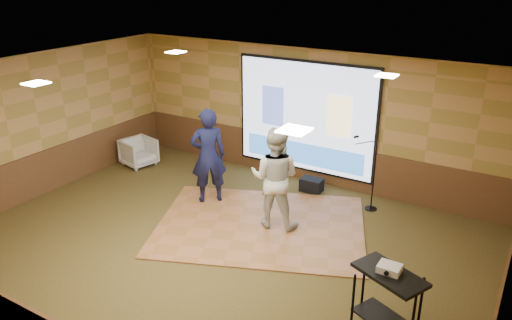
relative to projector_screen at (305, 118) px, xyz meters
The scene contains 18 objects.
ground 3.74m from the projector_screen, 90.00° to the right, with size 9.00×9.00×0.00m, color #2A3417.
room_shell 3.49m from the projector_screen, 90.00° to the right, with size 9.04×7.04×3.02m.
wainscot_back 1.00m from the projector_screen, 90.00° to the left, with size 9.00×0.04×0.95m, color #51301B.
wainscot_left 5.73m from the projector_screen, 142.51° to the right, with size 0.04×7.00×0.95m, color #51301B.
wainscot_right 5.73m from the projector_screen, 37.49° to the right, with size 0.04×7.00×0.95m, color #51301B.
projector_screen is the anchor object (origin of this frame).
downlight_nw 3.12m from the projector_screen, 143.35° to the right, with size 0.32×0.32×0.02m, color beige.
downlight_ne 3.12m from the projector_screen, 36.65° to the right, with size 0.32×0.32×0.02m, color beige.
downlight_sw 5.61m from the projector_screen, 114.02° to the right, with size 0.32×0.32×0.02m, color beige.
downlight_se 5.61m from the projector_screen, 65.98° to the right, with size 0.32×0.32×0.02m, color beige.
dance_floor 2.81m from the projector_screen, 83.35° to the right, with size 3.87×2.95×0.03m, color #9E603A.
player_left 2.39m from the projector_screen, 120.16° to the right, with size 0.72×0.48×1.99m, color #121539.
player_right 2.35m from the projector_screen, 77.67° to the right, with size 0.94×0.73×1.94m, color beige.
av_table 5.27m from the projector_screen, 51.92° to the right, with size 0.93×0.49×0.98m.
projector 5.19m from the projector_screen, 51.92° to the right, with size 0.29×0.24×0.10m, color white.
mic_stand 2.14m from the projector_screen, 19.50° to the right, with size 0.60×0.24×1.52m.
banquet_chair 4.22m from the projector_screen, 161.47° to the right, with size 0.72×0.74×0.68m, color gray.
duffel_bag 1.48m from the projector_screen, 47.11° to the right, with size 0.47×0.31×0.29m, color black.
Camera 1 is at (4.53, -6.17, 4.69)m, focal length 35.00 mm.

